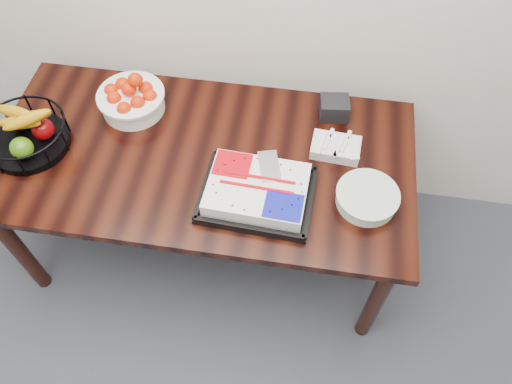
# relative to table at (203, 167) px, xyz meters

# --- Properties ---
(table) EXTENTS (1.80, 0.90, 0.75)m
(table) POSITION_rel_table_xyz_m (0.00, 0.00, 0.00)
(table) COLOR black
(table) RESTS_ON ground
(cake_tray) EXTENTS (0.46, 0.37, 0.09)m
(cake_tray) POSITION_rel_table_xyz_m (0.27, -0.18, 0.13)
(cake_tray) COLOR black
(cake_tray) RESTS_ON table
(tangerine_bowl) EXTENTS (0.30, 0.30, 0.19)m
(tangerine_bowl) POSITION_rel_table_xyz_m (-0.36, 0.22, 0.17)
(tangerine_bowl) COLOR white
(tangerine_bowl) RESTS_ON table
(fruit_basket) EXTENTS (0.36, 0.36, 0.19)m
(fruit_basket) POSITION_rel_table_xyz_m (-0.73, -0.06, 0.16)
(fruit_basket) COLOR black
(fruit_basket) RESTS_ON table
(plate_stack) EXTENTS (0.25, 0.25, 0.06)m
(plate_stack) POSITION_rel_table_xyz_m (0.70, -0.13, 0.12)
(plate_stack) COLOR white
(plate_stack) RESTS_ON table
(fork_bag) EXTENTS (0.21, 0.14, 0.06)m
(fork_bag) POSITION_rel_table_xyz_m (0.56, 0.11, 0.11)
(fork_bag) COLOR silver
(fork_bag) RESTS_ON table
(napkin_box) EXTENTS (0.14, 0.12, 0.09)m
(napkin_box) POSITION_rel_table_xyz_m (0.54, 0.32, 0.13)
(napkin_box) COLOR black
(napkin_box) RESTS_ON table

